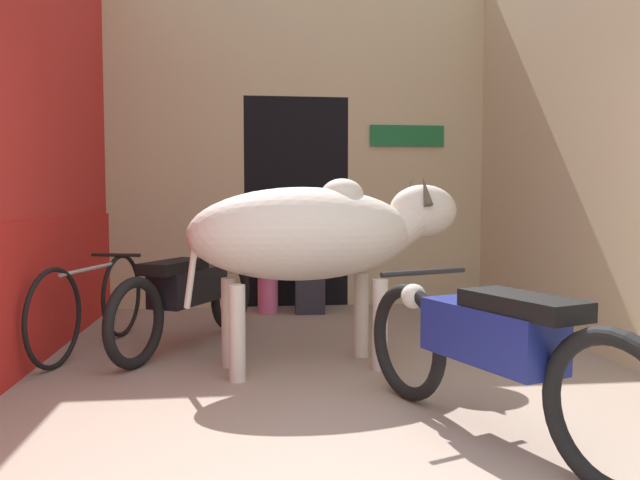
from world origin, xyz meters
TOP-DOWN VIEW (x-y plane):
  - wall_left_shopfront at (-2.21, 2.43)m, footprint 0.25×4.89m
  - wall_back_with_doorway at (-0.01, 5.16)m, footprint 4.25×0.93m
  - wall_right_with_door at (2.21, 2.40)m, footprint 0.22×4.89m
  - cow at (-0.08, 2.27)m, footprint 2.07×0.97m
  - motorcycle_near at (0.63, 0.83)m, footprint 0.88×2.01m
  - motorcycle_far at (-1.07, 3.01)m, footprint 1.02×1.90m
  - bicycle at (-1.82, 2.97)m, footprint 0.56×1.77m
  - shopkeeper_seated at (0.06, 4.49)m, footprint 0.44×0.33m
  - plastic_stool at (-0.38, 4.48)m, footprint 0.31×0.31m

SIDE VIEW (x-z plane):
  - plastic_stool at x=-0.38m, z-range 0.02..0.47m
  - bicycle at x=-1.82m, z-range 0.00..0.75m
  - motorcycle_far at x=-1.07m, z-range 0.06..0.83m
  - motorcycle_near at x=0.63m, z-range 0.06..0.87m
  - shopkeeper_seated at x=0.06m, z-range 0.03..1.26m
  - cow at x=-0.08m, z-range 0.27..1.66m
  - wall_back_with_doorway at x=-0.01m, z-range -0.29..3.49m
  - wall_left_shopfront at x=-2.21m, z-range -0.06..3.72m
  - wall_right_with_door at x=2.21m, z-range -0.03..3.75m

